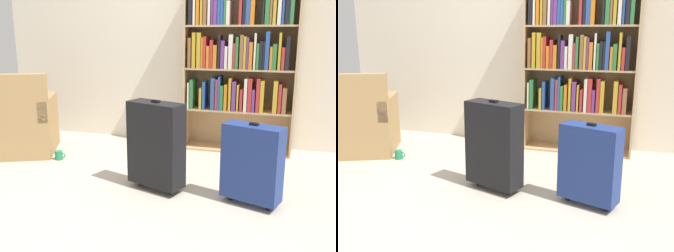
% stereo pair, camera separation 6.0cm
% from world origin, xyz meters
% --- Properties ---
extents(ground_plane, '(8.30, 8.30, 0.00)m').
position_xyz_m(ground_plane, '(0.00, 0.00, 0.00)').
color(ground_plane, '#B2A899').
extents(back_wall, '(4.74, 0.10, 2.60)m').
position_xyz_m(back_wall, '(0.00, 1.85, 1.30)').
color(back_wall, beige).
rests_on(back_wall, ground).
extents(bookshelf, '(1.19, 0.34, 1.81)m').
position_xyz_m(bookshelf, '(0.60, 1.62, 1.02)').
color(bookshelf, tan).
rests_on(bookshelf, ground).
extents(armchair, '(0.92, 0.92, 0.90)m').
position_xyz_m(armchair, '(-1.65, 0.83, 0.32)').
color(armchair, '#9E7A4C').
rests_on(armchair, ground).
extents(mug, '(0.12, 0.08, 0.10)m').
position_xyz_m(mug, '(-1.14, 0.74, 0.05)').
color(mug, '#1E7F4C').
rests_on(mug, ground).
extents(suitcase_black, '(0.52, 0.35, 0.77)m').
position_xyz_m(suitcase_black, '(0.09, 0.29, 0.40)').
color(suitcase_black, black).
rests_on(suitcase_black, ground).
extents(suitcase_navy_blue, '(0.48, 0.32, 0.66)m').
position_xyz_m(suitcase_navy_blue, '(0.88, 0.22, 0.34)').
color(suitcase_navy_blue, navy).
rests_on(suitcase_navy_blue, ground).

